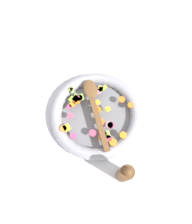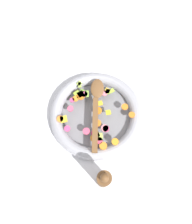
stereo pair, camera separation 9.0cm
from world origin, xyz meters
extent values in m
plane|color=silver|center=(0.00, 0.00, 0.00)|extent=(4.00, 4.00, 0.00)
cylinder|color=slate|center=(0.00, 0.00, 0.01)|extent=(0.34, 0.34, 0.01)
torus|color=#9E9EA5|center=(0.00, 0.00, 0.03)|extent=(0.39, 0.39, 0.05)
cylinder|color=orange|center=(-0.01, -0.15, 0.05)|extent=(0.03, 0.03, 0.01)
cylinder|color=orange|center=(0.03, -0.12, 0.05)|extent=(0.03, 0.03, 0.01)
cylinder|color=orange|center=(0.07, 0.07, 0.05)|extent=(0.05, 0.05, 0.01)
cylinder|color=orange|center=(0.05, 0.09, 0.05)|extent=(0.04, 0.04, 0.01)
cylinder|color=orange|center=(-0.12, -0.08, 0.05)|extent=(0.03, 0.03, 0.01)
cylinder|color=orange|center=(0.01, -0.01, 0.05)|extent=(0.04, 0.04, 0.01)
cylinder|color=orange|center=(-0.11, 0.00, 0.05)|extent=(0.04, 0.04, 0.01)
cylinder|color=orange|center=(-0.14, -0.04, 0.05)|extent=(0.04, 0.04, 0.01)
cylinder|color=orange|center=(-0.04, 0.14, 0.05)|extent=(0.04, 0.04, 0.01)
cylinder|color=orange|center=(-0.05, -0.01, 0.05)|extent=(0.03, 0.03, 0.01)
cube|color=#95C146|center=(0.08, 0.04, 0.05)|extent=(0.03, 0.02, 0.01)
cube|color=#A8CC3E|center=(0.10, -0.06, 0.05)|extent=(0.03, 0.03, 0.01)
cube|color=#96B634|center=(0.08, 0.09, 0.05)|extent=(0.03, 0.03, 0.01)
cube|color=#BAD955|center=(-0.10, -0.02, 0.05)|extent=(0.03, 0.02, 0.01)
cube|color=#97C440|center=(0.09, -0.04, 0.05)|extent=(0.03, 0.02, 0.01)
cube|color=#7FAE3B|center=(0.08, 0.07, 0.05)|extent=(0.03, 0.03, 0.01)
cube|color=#A7D143|center=(-0.10, -0.01, 0.05)|extent=(0.03, 0.03, 0.01)
cube|color=#95AF46|center=(0.12, 0.08, 0.05)|extent=(0.03, 0.02, 0.01)
cube|color=#B6DA50|center=(0.13, 0.08, 0.05)|extent=(0.03, 0.03, 0.01)
cylinder|color=#D32D69|center=(-0.09, 0.00, 0.05)|extent=(0.04, 0.04, 0.01)
cylinder|color=pink|center=(0.09, -0.03, 0.05)|extent=(0.03, 0.03, 0.01)
cylinder|color=#DF5684|center=(0.08, 0.05, 0.05)|extent=(0.03, 0.03, 0.01)
cylinder|color=#D03F5C|center=(-0.12, -0.02, 0.05)|extent=(0.04, 0.04, 0.01)
cylinder|color=#DC477D|center=(0.05, 0.10, 0.05)|extent=(0.03, 0.03, 0.01)
cylinder|color=#E75375|center=(0.01, 0.11, 0.05)|extent=(0.03, 0.03, 0.01)
cylinder|color=#CE416F|center=(-0.07, -0.04, 0.05)|extent=(0.03, 0.03, 0.01)
cylinder|color=pink|center=(-0.07, -0.04, 0.05)|extent=(0.04, 0.04, 0.01)
cylinder|color=#E54782|center=(-0.08, 0.11, 0.05)|extent=(0.03, 0.03, 0.01)
cylinder|color=#E04D6E|center=(-0.08, 0.03, 0.05)|extent=(0.03, 0.03, 0.01)
cube|color=gold|center=(-0.04, 0.13, 0.05)|extent=(0.03, 0.03, 0.01)
cube|color=yellow|center=(0.04, -0.02, 0.05)|extent=(0.02, 0.02, 0.01)
cube|color=gold|center=(-0.10, -0.01, 0.05)|extent=(0.03, 0.03, 0.01)
cube|color=yellow|center=(0.08, 0.07, 0.05)|extent=(0.04, 0.04, 0.01)
cube|color=yellow|center=(0.10, -0.04, 0.05)|extent=(0.03, 0.03, 0.01)
cube|color=yellow|center=(0.00, -0.05, 0.05)|extent=(0.02, 0.02, 0.01)
cube|color=brown|center=(-0.06, 0.00, 0.06)|extent=(0.23, 0.03, 0.01)
ellipsoid|color=brown|center=(0.10, 0.00, 0.06)|extent=(0.09, 0.06, 0.01)
cylinder|color=brown|center=(-0.27, -0.04, 0.08)|extent=(0.05, 0.05, 0.16)
sphere|color=brown|center=(-0.27, -0.04, 0.18)|extent=(0.03, 0.03, 0.03)
camera|label=1|loc=(-0.30, 0.07, 0.90)|focal=35.00mm
camera|label=2|loc=(-0.31, -0.02, 0.90)|focal=35.00mm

